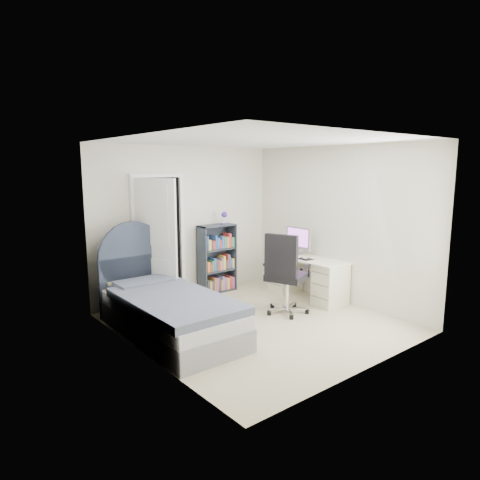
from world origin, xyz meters
TOP-DOWN VIEW (x-y plane):
  - room_shell at (0.00, 0.00)m, footprint 3.50×3.70m
  - door at (-0.72, 1.53)m, footprint 0.92×0.79m
  - bed at (-1.16, 0.46)m, footprint 1.09×2.26m
  - nightstand at (-1.46, 1.49)m, footprint 0.36×0.36m
  - floor_lamp at (-1.12, 1.64)m, footprint 0.19×0.19m
  - bookcase at (0.49, 1.61)m, footprint 0.66×0.28m
  - desk at (1.42, 0.37)m, footprint 0.56×1.41m
  - office_chair at (0.55, 0.01)m, footprint 0.70×0.71m

SIDE VIEW (x-z plane):
  - bed at x=-1.16m, z-range -0.38..1.01m
  - nightstand at x=-1.46m, z-range 0.08..0.62m
  - desk at x=1.42m, z-range -0.20..0.95m
  - bookcase at x=0.49m, z-range -0.17..1.24m
  - floor_lamp at x=-1.12m, z-range -0.12..1.22m
  - office_chair at x=0.55m, z-range 0.06..1.28m
  - door at x=-0.72m, z-range 0.00..2.06m
  - room_shell at x=0.00m, z-range -0.05..2.55m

